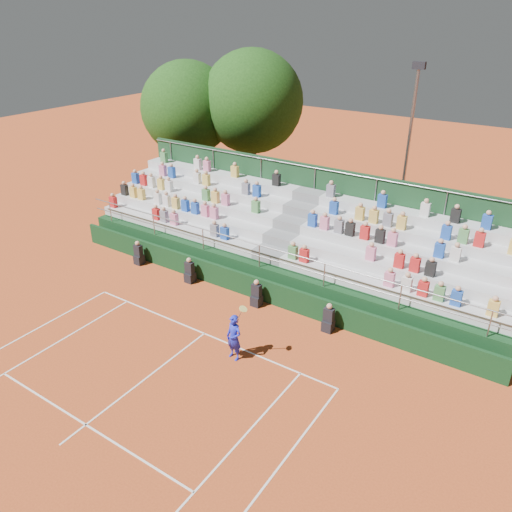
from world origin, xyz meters
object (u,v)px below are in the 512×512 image
Objects in this scene: tennis_player at (234,337)px; tree_west at (188,109)px; floodlight_mast at (409,139)px; tree_east at (252,102)px.

tree_west is (-12.58, 12.64, 4.53)m from tennis_player.
tree_east is at bearing 176.71° from floodlight_mast.
tree_west is 4.04m from tree_east.
floodlight_mast is at bearing -3.29° from tree_east.
floodlight_mast is at bearing 86.33° from tennis_player.
tennis_player is 0.26× the size of floodlight_mast.
tennis_player is at bearing -93.67° from floodlight_mast.
tree_west is at bearing 134.86° from tennis_player.
floodlight_mast is (0.89, 13.92, 4.16)m from tennis_player.
tennis_player is at bearing -58.10° from tree_east.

